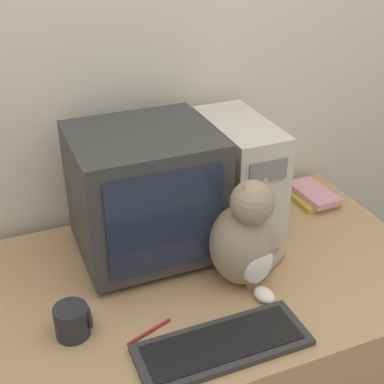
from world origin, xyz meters
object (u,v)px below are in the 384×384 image
at_px(book_stack, 312,195).
at_px(mug, 73,321).
at_px(crt_monitor, 145,193).
at_px(keyboard, 222,345).
at_px(pen, 149,332).
at_px(cat, 245,240).
at_px(computer_tower, 238,175).

xyz_separation_m(book_stack, mug, (-1.01, -0.38, 0.03)).
xyz_separation_m(crt_monitor, book_stack, (0.70, 0.08, -0.20)).
xyz_separation_m(keyboard, pen, (-0.16, 0.13, -0.01)).
relative_size(keyboard, mug, 4.72).
distance_m(crt_monitor, keyboard, 0.54).
relative_size(crt_monitor, mug, 4.40).
bearing_deg(cat, pen, -173.12).
height_order(computer_tower, mug, computer_tower).
bearing_deg(computer_tower, pen, -138.70).
relative_size(computer_tower, keyboard, 0.84).
bearing_deg(book_stack, mug, -159.61).
relative_size(cat, book_stack, 1.64).
bearing_deg(book_stack, crt_monitor, -173.53).
distance_m(crt_monitor, mug, 0.46).
bearing_deg(computer_tower, keyboard, -119.71).
relative_size(crt_monitor, cat, 1.20).
bearing_deg(cat, crt_monitor, 119.79).
distance_m(pen, mug, 0.21).
relative_size(book_stack, pen, 1.60).
distance_m(crt_monitor, book_stack, 0.73).
relative_size(computer_tower, cat, 1.08).
bearing_deg(mug, book_stack, 20.39).
bearing_deg(crt_monitor, mug, -136.18).
bearing_deg(crt_monitor, cat, -49.95).
bearing_deg(book_stack, cat, -144.25).
height_order(pen, mug, mug).
bearing_deg(computer_tower, book_stack, 6.12).
distance_m(crt_monitor, cat, 0.35).
xyz_separation_m(crt_monitor, keyboard, (0.04, -0.50, -0.21)).
height_order(computer_tower, book_stack, computer_tower).
distance_m(keyboard, book_stack, 0.87).
bearing_deg(computer_tower, crt_monitor, -173.20).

